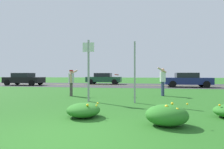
% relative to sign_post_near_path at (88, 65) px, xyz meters
% --- Properties ---
extents(ground_plane, '(120.00, 120.00, 0.00)m').
position_rel_sign_post_near_path_xyz_m(ground_plane, '(1.14, 4.25, -1.77)').
color(ground_plane, '#26601E').
extents(highway_strip, '(120.00, 9.07, 0.01)m').
position_rel_sign_post_near_path_xyz_m(highway_strip, '(1.14, 13.62, -1.77)').
color(highway_strip, '#38383A').
rests_on(highway_strip, ground).
extents(highway_center_stripe, '(120.00, 0.16, 0.00)m').
position_rel_sign_post_near_path_xyz_m(highway_center_stripe, '(1.14, 13.62, -1.76)').
color(highway_center_stripe, yellow).
rests_on(highway_center_stripe, ground).
extents(daylily_clump_front_center, '(1.08, 0.91, 0.59)m').
position_rel_sign_post_near_path_xyz_m(daylily_clump_front_center, '(3.24, -3.81, -1.50)').
color(daylily_clump_front_center, '#2D7526').
rests_on(daylily_clump_front_center, ground).
extents(daylily_clump_mid_left, '(1.02, 1.04, 0.45)m').
position_rel_sign_post_near_path_xyz_m(daylily_clump_mid_left, '(0.84, -3.24, -1.56)').
color(daylily_clump_mid_left, '#2D7526').
rests_on(daylily_clump_mid_left, ground).
extents(sign_post_near_path, '(0.56, 0.10, 2.95)m').
position_rel_sign_post_near_path_xyz_m(sign_post_near_path, '(0.00, 0.00, 0.00)').
color(sign_post_near_path, '#93969B').
rests_on(sign_post_near_path, ground).
extents(sign_post_by_roadside, '(0.07, 0.10, 2.80)m').
position_rel_sign_post_near_path_xyz_m(sign_post_by_roadside, '(2.21, -0.08, -0.37)').
color(sign_post_by_roadside, '#93969B').
rests_on(sign_post_by_roadside, ground).
extents(person_thrower_red_cap_gray_shirt, '(0.52, 0.55, 1.58)m').
position_rel_sign_post_near_path_xyz_m(person_thrower_red_cap_gray_shirt, '(-1.70, 2.02, -0.82)').
color(person_thrower_red_cap_gray_shirt, '#B2B2B7').
rests_on(person_thrower_red_cap_gray_shirt, ground).
extents(person_catcher_white_shirt, '(0.55, 0.55, 1.73)m').
position_rel_sign_post_near_path_xyz_m(person_catcher_white_shirt, '(3.71, 3.05, -0.77)').
color(person_catcher_white_shirt, silver).
rests_on(person_catcher_white_shirt, ground).
extents(frisbee_red, '(0.28, 0.28, 0.10)m').
position_rel_sign_post_near_path_xyz_m(frisbee_red, '(0.97, 2.64, -0.50)').
color(frisbee_red, red).
extents(car_black_leftmost, '(4.50, 2.00, 1.45)m').
position_rel_sign_post_near_path_xyz_m(car_black_leftmost, '(-11.47, 11.58, -1.03)').
color(car_black_leftmost, black).
rests_on(car_black_leftmost, ground).
extents(car_dark_green_center_left, '(4.50, 2.00, 1.45)m').
position_rel_sign_post_near_path_xyz_m(car_dark_green_center_left, '(-2.75, 15.66, -1.03)').
color(car_dark_green_center_left, '#194C2D').
rests_on(car_dark_green_center_left, ground).
extents(car_navy_center_right, '(4.50, 2.00, 1.45)m').
position_rel_sign_post_near_path_xyz_m(car_navy_center_right, '(6.83, 11.58, -1.03)').
color(car_navy_center_right, navy).
rests_on(car_navy_center_right, ground).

